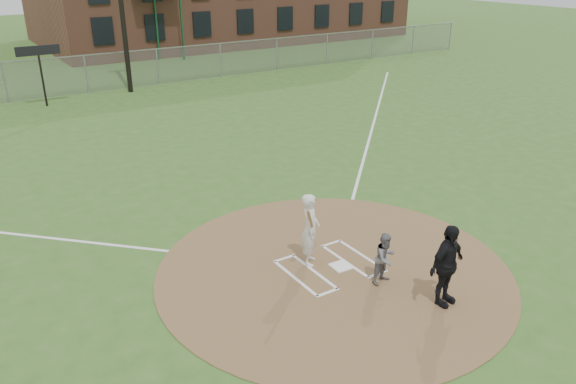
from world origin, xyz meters
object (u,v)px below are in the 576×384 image
catcher (385,258)px  umpire (447,265)px  home_plate (341,266)px  batter_at_plate (310,229)px

catcher → umpire: bearing=-78.3°
home_plate → umpire: umpire is taller
batter_at_plate → catcher: bearing=-59.9°
home_plate → catcher: bearing=-68.3°
catcher → batter_at_plate: (-0.94, 1.62, 0.30)m
catcher → umpire: (0.49, -1.32, 0.31)m
batter_at_plate → home_plate: bearing=-47.7°
home_plate → catcher: size_ratio=0.38×
home_plate → umpire: 2.69m
catcher → batter_at_plate: size_ratio=0.67×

